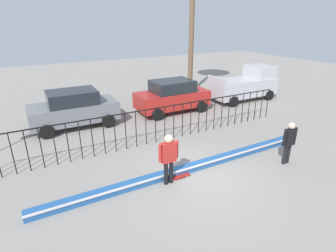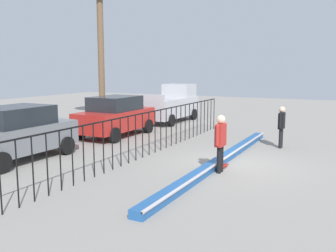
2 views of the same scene
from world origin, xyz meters
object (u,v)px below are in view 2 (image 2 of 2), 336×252
camera_operator (282,123)px  parked_car_red (115,116)px  parked_car_gray (16,133)px  skateboarder (221,138)px  skateboard (222,167)px  pickup_truck (171,105)px

camera_operator → parked_car_red: 7.61m
camera_operator → parked_car_red: bearing=-71.1°
parked_car_gray → parked_car_red: bearing=1.3°
camera_operator → parked_car_gray: 10.12m
skateboarder → camera_operator: (4.62, -0.99, -0.06)m
skateboard → parked_car_red: 7.39m
skateboard → pickup_truck: pickup_truck is taller
skateboarder → parked_car_red: (3.88, 6.59, -0.10)m
camera_operator → parked_car_gray: (-6.34, 7.89, -0.05)m
skateboarder → camera_operator: size_ratio=1.06×
camera_operator → parked_car_gray: bearing=-38.0°
parked_car_red → skateboard: bearing=-121.0°
parked_car_gray → parked_car_red: size_ratio=1.00×
pickup_truck → skateboard: bearing=-149.7°
skateboard → parked_car_red: size_ratio=0.19×
skateboarder → skateboard: 1.13m
pickup_truck → camera_operator: bearing=-128.4°
parked_car_red → skateboarder: bearing=-123.9°
skateboard → parked_car_gray: parked_car_gray is taller
skateboarder → parked_car_gray: bearing=104.6°
parked_car_red → parked_car_gray: bearing=173.4°
skateboarder → parked_car_gray: parked_car_gray is taller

